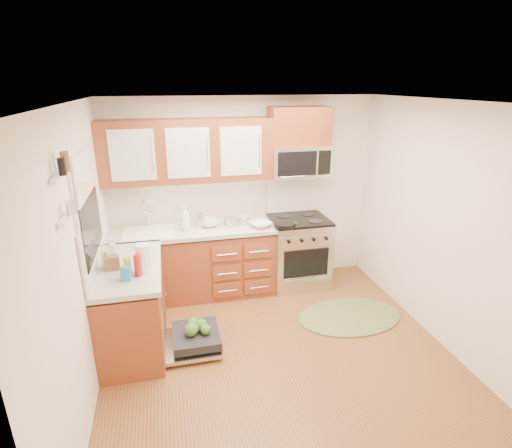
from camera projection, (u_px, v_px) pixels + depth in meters
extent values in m
plane|color=brown|center=(279.00, 354.00, 4.14)|extent=(3.50, 3.50, 0.00)
plane|color=white|center=(285.00, 102.00, 3.29)|extent=(3.50, 3.50, 0.00)
cube|color=silver|center=(244.00, 194.00, 5.32)|extent=(3.50, 0.04, 2.50)
cube|color=silver|center=(375.00, 365.00, 2.11)|extent=(3.50, 0.04, 2.50)
cube|color=silver|center=(81.00, 260.00, 3.34)|extent=(0.04, 3.50, 2.50)
cube|color=silver|center=(445.00, 227.00, 4.09)|extent=(0.04, 3.50, 2.50)
cube|color=maroon|center=(194.00, 264.00, 5.17)|extent=(2.05, 0.60, 0.85)
cube|color=maroon|center=(132.00, 309.00, 4.17)|extent=(0.60, 1.25, 0.85)
cube|color=#BCB5AC|center=(193.00, 230.00, 5.00)|extent=(2.07, 0.64, 0.05)
cube|color=#BCB5AC|center=(128.00, 267.00, 4.01)|extent=(0.64, 1.27, 0.05)
cube|color=beige|center=(189.00, 200.00, 5.16)|extent=(2.05, 0.02, 0.57)
cube|color=beige|center=(93.00, 241.00, 3.84)|extent=(0.02, 1.25, 0.57)
cube|color=maroon|center=(299.00, 126.00, 5.00)|extent=(0.76, 0.35, 0.47)
cube|color=white|center=(85.00, 173.00, 3.59)|extent=(0.02, 0.96, 0.40)
cube|color=white|center=(60.00, 175.00, 2.76)|extent=(0.04, 0.40, 0.03)
cube|color=white|center=(67.00, 217.00, 2.86)|extent=(0.04, 0.40, 0.03)
cylinder|color=black|center=(285.00, 225.00, 4.97)|extent=(0.29, 0.29, 0.05)
cylinder|color=silver|center=(231.00, 222.00, 5.07)|extent=(0.18, 0.18, 0.11)
cube|color=tan|center=(248.00, 222.00, 5.20)|extent=(0.27, 0.18, 0.02)
cylinder|color=silver|center=(200.00, 220.00, 5.02)|extent=(0.14, 0.14, 0.18)
cylinder|color=white|center=(143.00, 258.00, 3.81)|extent=(0.16, 0.16, 0.29)
cylinder|color=yellow|center=(128.00, 266.00, 3.75)|extent=(0.07, 0.07, 0.19)
cylinder|color=red|center=(137.00, 266.00, 3.74)|extent=(0.07, 0.07, 0.22)
cube|color=brown|center=(112.00, 263.00, 3.89)|extent=(0.15, 0.12, 0.14)
cube|color=teal|center=(126.00, 274.00, 3.67)|extent=(0.10, 0.07, 0.14)
imported|color=#999999|center=(261.00, 225.00, 5.04)|extent=(0.35, 0.35, 0.06)
imported|color=#999999|center=(210.00, 223.00, 5.07)|extent=(0.26, 0.26, 0.08)
imported|color=#999999|center=(244.00, 218.00, 5.23)|extent=(0.13, 0.13, 0.10)
imported|color=#999999|center=(185.00, 218.00, 4.89)|extent=(0.15, 0.15, 0.31)
imported|color=#999999|center=(111.00, 247.00, 4.20)|extent=(0.08, 0.09, 0.18)
imported|color=#999999|center=(108.00, 259.00, 3.91)|extent=(0.18, 0.18, 0.18)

